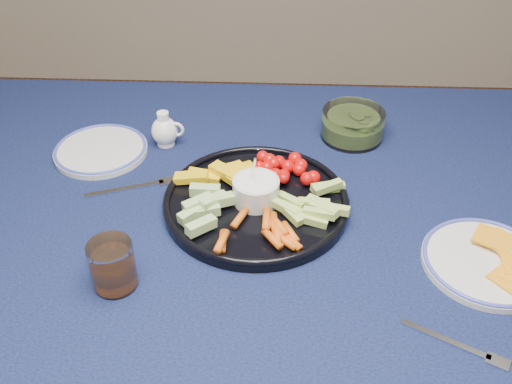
{
  "coord_description": "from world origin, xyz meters",
  "views": [
    {
      "loc": [
        -0.08,
        -0.75,
        1.41
      ],
      "look_at": [
        -0.11,
        0.05,
        0.78
      ],
      "focal_mm": 40.0,
      "sensor_mm": 36.0,
      "label": 1
    }
  ],
  "objects_px": {
    "dining_table": "(316,264)",
    "cheese_plate": "(487,260)",
    "side_plate_extra": "(101,150)",
    "creamer_pitcher": "(165,131)",
    "crudite_platter": "(255,199)",
    "pickle_bowl": "(353,126)",
    "juice_tumbler": "(113,268)"
  },
  "relations": [
    {
      "from": "dining_table",
      "to": "creamer_pitcher",
      "type": "bearing_deg",
      "value": 140.78
    },
    {
      "from": "creamer_pitcher",
      "to": "juice_tumbler",
      "type": "height_order",
      "value": "juice_tumbler"
    },
    {
      "from": "dining_table",
      "to": "side_plate_extra",
      "type": "distance_m",
      "value": 0.5
    },
    {
      "from": "crudite_platter",
      "to": "juice_tumbler",
      "type": "bearing_deg",
      "value": -136.42
    },
    {
      "from": "dining_table",
      "to": "side_plate_extra",
      "type": "xyz_separation_m",
      "value": [
        -0.44,
        0.21,
        0.1
      ]
    },
    {
      "from": "dining_table",
      "to": "pickle_bowl",
      "type": "bearing_deg",
      "value": 74.67
    },
    {
      "from": "crudite_platter",
      "to": "side_plate_extra",
      "type": "height_order",
      "value": "crudite_platter"
    },
    {
      "from": "cheese_plate",
      "to": "side_plate_extra",
      "type": "relative_size",
      "value": 1.08
    },
    {
      "from": "crudite_platter",
      "to": "dining_table",
      "type": "bearing_deg",
      "value": -24.24
    },
    {
      "from": "pickle_bowl",
      "to": "side_plate_extra",
      "type": "bearing_deg",
      "value": -170.56
    },
    {
      "from": "creamer_pitcher",
      "to": "cheese_plate",
      "type": "distance_m",
      "value": 0.67
    },
    {
      "from": "juice_tumbler",
      "to": "dining_table",
      "type": "bearing_deg",
      "value": 24.41
    },
    {
      "from": "pickle_bowl",
      "to": "cheese_plate",
      "type": "bearing_deg",
      "value": -64.11
    },
    {
      "from": "crudite_platter",
      "to": "side_plate_extra",
      "type": "relative_size",
      "value": 1.77
    },
    {
      "from": "crudite_platter",
      "to": "pickle_bowl",
      "type": "distance_m",
      "value": 0.32
    },
    {
      "from": "crudite_platter",
      "to": "juice_tumbler",
      "type": "distance_m",
      "value": 0.29
    },
    {
      "from": "side_plate_extra",
      "to": "dining_table",
      "type": "bearing_deg",
      "value": -25.87
    },
    {
      "from": "pickle_bowl",
      "to": "cheese_plate",
      "type": "xyz_separation_m",
      "value": [
        0.18,
        -0.38,
        -0.02
      ]
    },
    {
      "from": "side_plate_extra",
      "to": "cheese_plate",
      "type": "bearing_deg",
      "value": -22.46
    },
    {
      "from": "crudite_platter",
      "to": "pickle_bowl",
      "type": "height_order",
      "value": "crudite_platter"
    },
    {
      "from": "creamer_pitcher",
      "to": "juice_tumbler",
      "type": "distance_m",
      "value": 0.4
    },
    {
      "from": "dining_table",
      "to": "cheese_plate",
      "type": "distance_m",
      "value": 0.29
    },
    {
      "from": "dining_table",
      "to": "cheese_plate",
      "type": "bearing_deg",
      "value": -16.44
    },
    {
      "from": "dining_table",
      "to": "side_plate_extra",
      "type": "relative_size",
      "value": 8.76
    },
    {
      "from": "dining_table",
      "to": "juice_tumbler",
      "type": "height_order",
      "value": "juice_tumbler"
    },
    {
      "from": "cheese_plate",
      "to": "juice_tumbler",
      "type": "relative_size",
      "value": 2.52
    },
    {
      "from": "creamer_pitcher",
      "to": "cheese_plate",
      "type": "xyz_separation_m",
      "value": [
        0.58,
        -0.33,
        -0.02
      ]
    },
    {
      "from": "dining_table",
      "to": "side_plate_extra",
      "type": "height_order",
      "value": "side_plate_extra"
    },
    {
      "from": "creamer_pitcher",
      "to": "cheese_plate",
      "type": "bearing_deg",
      "value": -29.94
    },
    {
      "from": "juice_tumbler",
      "to": "pickle_bowl",
      "type": "bearing_deg",
      "value": 47.84
    },
    {
      "from": "crudite_platter",
      "to": "juice_tumbler",
      "type": "xyz_separation_m",
      "value": [
        -0.21,
        -0.2,
        0.02
      ]
    },
    {
      "from": "pickle_bowl",
      "to": "side_plate_extra",
      "type": "xyz_separation_m",
      "value": [
        -0.52,
        -0.09,
        -0.02
      ]
    }
  ]
}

